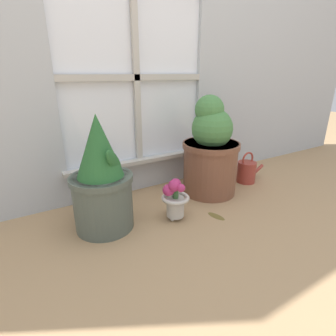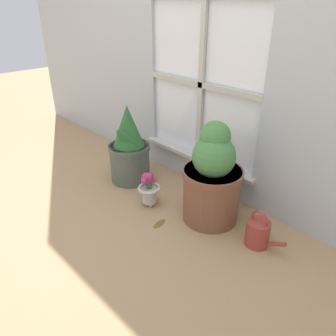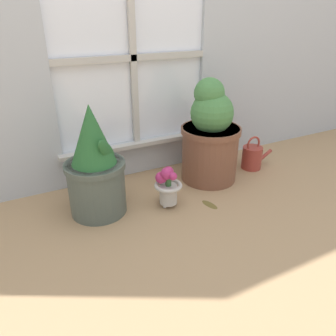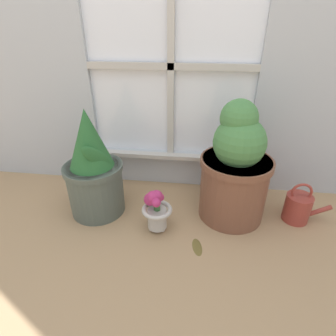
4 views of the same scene
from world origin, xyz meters
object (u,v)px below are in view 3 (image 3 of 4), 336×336
(potted_plant_right, at_px, (210,137))
(flower_vase, at_px, (168,185))
(potted_plant_left, at_px, (95,168))
(watering_can, at_px, (252,157))

(potted_plant_right, height_order, flower_vase, potted_plant_right)
(potted_plant_left, relative_size, watering_can, 2.45)
(potted_plant_left, distance_m, flower_vase, 0.39)
(watering_can, bearing_deg, flower_vase, -166.99)
(potted_plant_left, height_order, flower_vase, potted_plant_left)
(flower_vase, relative_size, watering_can, 0.99)
(potted_plant_right, distance_m, flower_vase, 0.44)
(potted_plant_left, bearing_deg, flower_vase, -18.90)
(potted_plant_left, xyz_separation_m, potted_plant_right, (0.72, 0.06, 0.02))
(potted_plant_right, height_order, watering_can, potted_plant_right)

